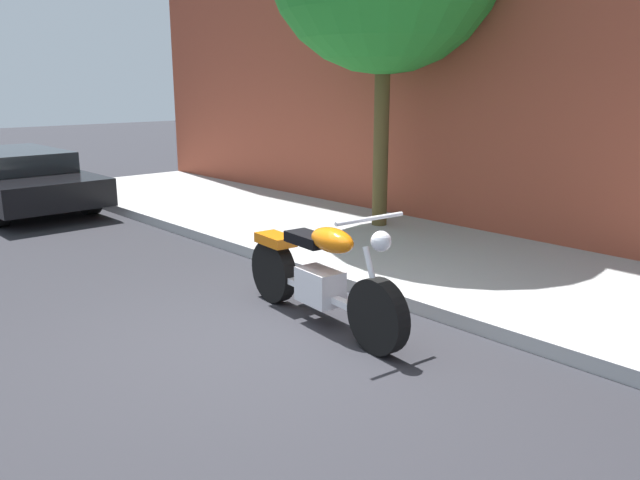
% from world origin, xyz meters
% --- Properties ---
extents(ground_plane, '(60.00, 60.00, 0.00)m').
position_xyz_m(ground_plane, '(0.00, 0.00, 0.00)').
color(ground_plane, '#28282D').
extents(sidewalk, '(18.79, 3.06, 0.14)m').
position_xyz_m(sidewalk, '(0.00, 3.09, 0.07)').
color(sidewalk, '#A3A3A3').
rests_on(sidewalk, ground).
extents(motorcycle, '(2.26, 0.70, 1.14)m').
position_xyz_m(motorcycle, '(-0.02, 0.70, 0.46)').
color(motorcycle, black).
rests_on(motorcycle, ground).
extents(parked_car_black, '(4.45, 1.78, 1.03)m').
position_xyz_m(parked_car_black, '(-7.91, 0.48, 0.55)').
color(parked_car_black, black).
rests_on(parked_car_black, ground).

